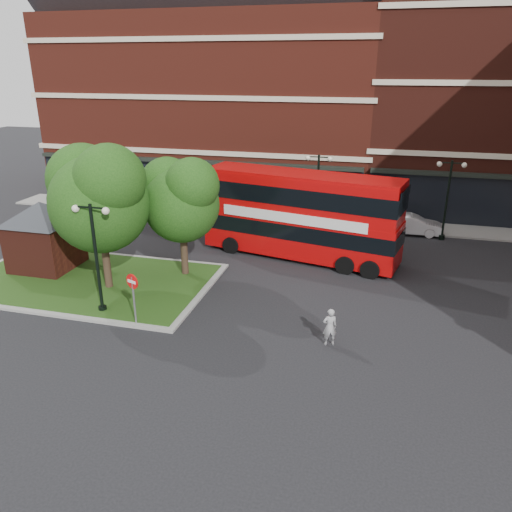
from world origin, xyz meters
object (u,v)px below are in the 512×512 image
(car_silver, at_px, (191,210))
(woman, at_px, (330,327))
(car_white, at_px, (411,225))
(bus, at_px, (300,210))

(car_silver, bearing_deg, woman, -146.37)
(woman, xyz_separation_m, car_white, (3.52, 15.13, -0.14))
(woman, xyz_separation_m, car_silver, (-11.51, 14.49, -0.06))
(woman, height_order, car_white, woman)
(bus, bearing_deg, woman, -60.76)
(car_white, bearing_deg, woman, 166.50)
(bus, xyz_separation_m, car_silver, (-8.68, 5.22, -2.07))
(car_silver, distance_m, car_white, 15.04)
(woman, relative_size, car_white, 0.40)
(car_white, bearing_deg, car_silver, 92.02)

